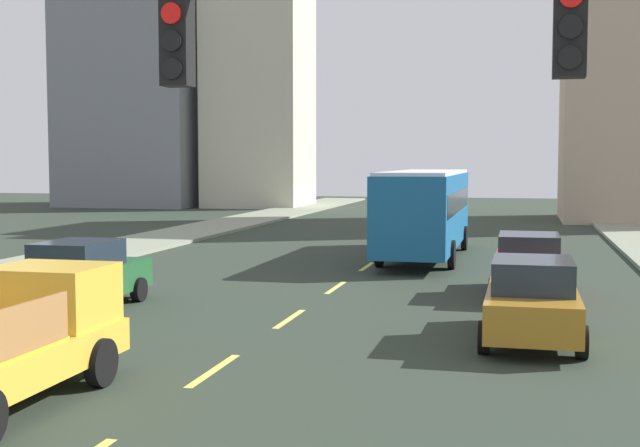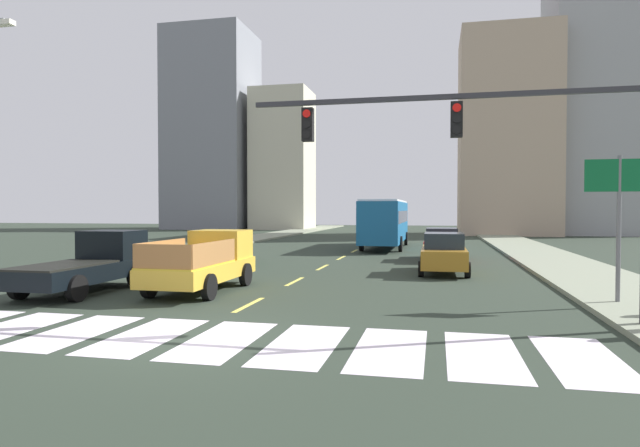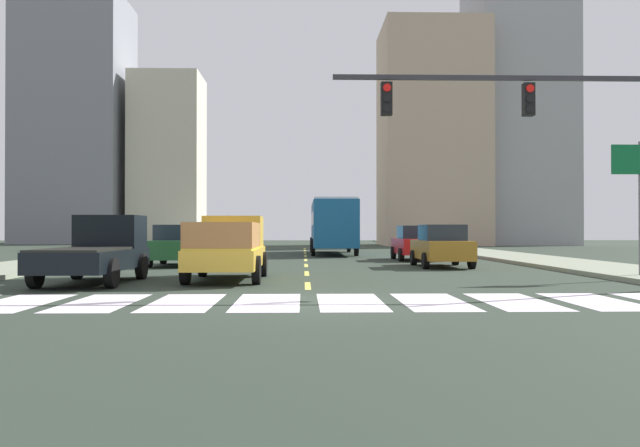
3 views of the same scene
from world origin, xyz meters
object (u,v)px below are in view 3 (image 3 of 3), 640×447
(sedan_near_left, at_px, (178,245))
(traffic_signal_gantry, at_px, (573,125))
(pickup_dark, at_px, (99,250))
(sedan_far, at_px, (415,243))
(direction_sign_green, at_px, (640,180))
(pickup_stakebed, at_px, (229,249))
(city_bus, at_px, (332,223))
(sedan_near_right, at_px, (441,246))

(sedan_near_left, distance_m, traffic_signal_gantry, 16.86)
(sedan_near_left, bearing_deg, traffic_signal_gantry, -42.12)
(sedan_near_left, relative_size, traffic_signal_gantry, 0.48)
(pickup_dark, relative_size, sedan_far, 1.18)
(pickup_dark, bearing_deg, direction_sign_green, 0.20)
(pickup_dark, relative_size, sedan_near_left, 1.18)
(pickup_stakebed, height_order, city_bus, city_bus)
(pickup_dark, distance_m, city_bus, 22.94)
(city_bus, height_order, sedan_far, city_bus)
(pickup_stakebed, relative_size, sedan_near_left, 1.18)
(pickup_dark, height_order, direction_sign_green, direction_sign_green)
(sedan_near_left, relative_size, sedan_far, 1.00)
(pickup_stakebed, distance_m, sedan_near_right, 10.11)
(pickup_dark, height_order, traffic_signal_gantry, traffic_signal_gantry)
(sedan_far, xyz_separation_m, traffic_signal_gantry, (1.33, -15.86, 3.35))
(sedan_near_right, height_order, sedan_far, same)
(city_bus, height_order, sedan_near_left, city_bus)
(pickup_stakebed, height_order, pickup_dark, same)
(sedan_near_left, height_order, traffic_signal_gantry, traffic_signal_gantry)
(traffic_signal_gantry, bearing_deg, sedan_near_left, 137.64)
(pickup_dark, xyz_separation_m, sedan_near_right, (11.55, 7.35, -0.06))
(sedan_far, relative_size, direction_sign_green, 1.05)
(traffic_signal_gantry, bearing_deg, city_bus, 101.93)
(sedan_far, distance_m, traffic_signal_gantry, 16.26)
(city_bus, distance_m, sedan_near_right, 14.76)
(pickup_stakebed, bearing_deg, city_bus, 80.19)
(sedan_near_right, bearing_deg, city_bus, 104.56)
(direction_sign_green, bearing_deg, sedan_near_left, 152.33)
(pickup_dark, xyz_separation_m, sedan_far, (11.51, 13.32, -0.06))
(pickup_stakebed, bearing_deg, sedan_near_right, 40.14)
(pickup_dark, bearing_deg, traffic_signal_gantry, -12.63)
(traffic_signal_gantry, bearing_deg, sedan_far, 94.81)
(city_bus, bearing_deg, direction_sign_green, -69.52)
(sedan_near_right, bearing_deg, pickup_stakebed, -141.72)
(city_bus, relative_size, traffic_signal_gantry, 1.17)
(sedan_near_left, height_order, direction_sign_green, direction_sign_green)
(sedan_near_right, relative_size, sedan_far, 1.00)
(traffic_signal_gantry, height_order, direction_sign_green, traffic_signal_gantry)
(sedan_far, xyz_separation_m, direction_sign_green, (4.63, -12.85, 2.17))
(city_bus, xyz_separation_m, sedan_near_right, (3.80, -14.22, -1.09))
(sedan_near_right, bearing_deg, direction_sign_green, -56.70)
(pickup_dark, bearing_deg, sedan_far, 47.71)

